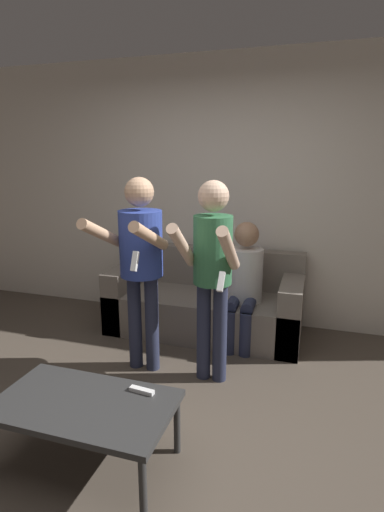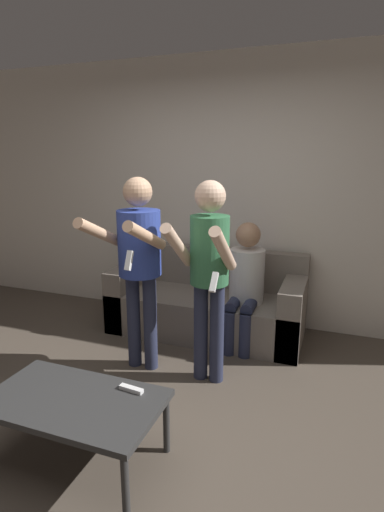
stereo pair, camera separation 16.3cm
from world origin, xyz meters
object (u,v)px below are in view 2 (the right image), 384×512
Objects in this scene: person_standing_left at (139,253)px; person_standing_right at (209,263)px; person_seated at (245,279)px; coffee_table at (74,405)px; remote_on_table at (131,389)px; couch at (208,304)px.

person_standing_left is 0.58m from person_standing_right.
person_seated reaches higher than coffee_table.
person_standing_left reaches higher than person_standing_right.
person_standing_left is 1.37× the size of person_seated.
person_standing_right reaches higher than coffee_table.
person_standing_left is 1.14m from remote_on_table.
person_standing_left is 1.57× the size of coffee_table.
person_seated reaches higher than remote_on_table.
remote_on_table is (-0.18, -0.90, -0.54)m from person_standing_right.
coffee_table is (-0.45, -1.08, -0.59)m from person_standing_right.
couch is 1.20× the size of person_standing_right.
couch is 1.79m from remote_on_table.
person_standing_left is 1.07m from person_seated.
couch is 0.56m from person_seated.
person_seated is at bearing 72.70° from coffee_table.
person_standing_right reaches higher than couch.
person_seated is 1.68m from remote_on_table.
person_seated is (0.12, 0.73, -0.33)m from person_standing_right.
person_standing_left is at bearing 96.94° from coffee_table.
person_standing_right is 0.81m from person_seated.
person_standing_left is at bearing -133.46° from person_seated.
person_standing_right is at bearing 79.02° from remote_on_table.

